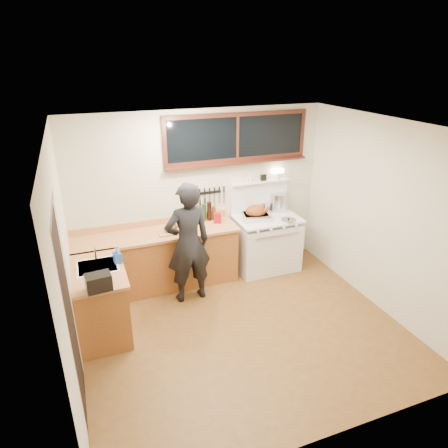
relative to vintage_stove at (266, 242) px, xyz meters
name	(u,v)px	position (x,y,z in m)	size (l,w,h in m)	color
ground_plane	(243,330)	(-1.00, -1.41, -0.48)	(4.00, 3.50, 0.02)	brown
room_shell	(246,212)	(-1.00, -1.41, 1.18)	(4.10, 3.60, 2.65)	beige
counter_back	(157,260)	(-1.80, 0.04, -0.01)	(2.44, 0.64, 1.00)	brown
counter_left	(101,301)	(-2.70, -0.79, -0.02)	(0.64, 1.09, 0.90)	brown
sink_unit	(98,270)	(-2.68, -0.71, 0.38)	(0.50, 0.45, 0.37)	white
vintage_stove	(266,242)	(0.00, 0.00, 0.00)	(1.02, 0.74, 1.60)	white
back_window	(237,143)	(-0.40, 0.31, 1.60)	(2.32, 0.13, 0.77)	black
left_doorway	(71,317)	(-2.99, -1.96, 0.62)	(0.02, 1.04, 2.17)	black
knife_strip	(208,193)	(-0.88, 0.32, 0.84)	(0.52, 0.03, 0.28)	black
man	(188,243)	(-1.44, -0.45, 0.42)	(0.67, 0.47, 1.77)	black
soap_bottle	(117,255)	(-2.43, -0.71, 0.54)	(0.11, 0.11, 0.21)	#2352B1
toaster	(98,282)	(-2.70, -1.26, 0.53)	(0.29, 0.22, 0.19)	black
cutting_board	(170,229)	(-1.59, -0.04, 0.48)	(0.36, 0.28, 0.13)	#C2824D
roast_turkey	(256,213)	(-0.20, -0.02, 0.53)	(0.47, 0.39, 0.24)	silver
stockpot	(279,201)	(0.34, 0.24, 0.58)	(0.35, 0.35, 0.30)	silver
saucepan	(265,208)	(0.07, 0.22, 0.50)	(0.20, 0.31, 0.14)	silver
pot_lid	(288,220)	(0.25, -0.25, 0.44)	(0.27, 0.27, 0.04)	silver
coffee_tin	(218,218)	(-0.82, 0.07, 0.51)	(0.13, 0.12, 0.16)	maroon
pitcher	(183,220)	(-1.33, 0.18, 0.52)	(0.09, 0.09, 0.17)	white
bottle_cluster	(206,213)	(-0.96, 0.22, 0.56)	(0.49, 0.07, 0.30)	black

